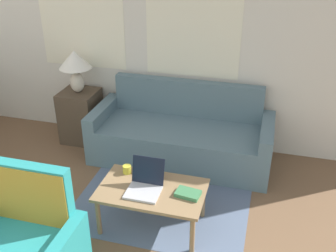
{
  "coord_description": "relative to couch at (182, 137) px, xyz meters",
  "views": [
    {
      "loc": [
        1.51,
        -0.31,
        2.53
      ],
      "look_at": [
        0.61,
        3.0,
        0.75
      ],
      "focal_mm": 42.0,
      "sensor_mm": 36.0,
      "label": 1
    }
  ],
  "objects": [
    {
      "name": "coffee_table",
      "position": [
        0.02,
        -1.25,
        0.09
      ],
      "size": [
        0.96,
        0.59,
        0.41
      ],
      "color": "#8E704C",
      "rests_on": "ground_plane"
    },
    {
      "name": "side_table",
      "position": [
        -1.35,
        0.1,
        0.06
      ],
      "size": [
        0.45,
        0.45,
        0.66
      ],
      "color": "#4C3D2D",
      "rests_on": "ground_plane"
    },
    {
      "name": "rug",
      "position": [
        0.02,
        -0.66,
        -0.27
      ],
      "size": [
        1.72,
        1.81,
        0.01
      ],
      "color": "slate",
      "rests_on": "ground_plane"
    },
    {
      "name": "laptop",
      "position": [
        -0.03,
        -1.27,
        0.2
      ],
      "size": [
        0.3,
        0.32,
        0.26
      ],
      "color": "#B7B7BC",
      "rests_on": "coffee_table"
    },
    {
      "name": "table_lamp",
      "position": [
        -1.35,
        0.1,
        0.75
      ],
      "size": [
        0.39,
        0.39,
        0.52
      ],
      "color": "beige",
      "rests_on": "side_table"
    },
    {
      "name": "cup_navy",
      "position": [
        -0.28,
        -1.06,
        0.18
      ],
      "size": [
        0.08,
        0.08,
        0.08
      ],
      "color": "gold",
      "rests_on": "coffee_table"
    },
    {
      "name": "book_red",
      "position": [
        0.35,
        -1.25,
        0.16
      ],
      "size": [
        0.23,
        0.17,
        0.04
      ],
      "color": "#3D7A4C",
      "rests_on": "coffee_table"
    },
    {
      "name": "wall_back",
      "position": [
        -0.6,
        0.43,
        1.03
      ],
      "size": [
        6.53,
        0.06,
        2.6
      ],
      "color": "silver",
      "rests_on": "ground_plane"
    },
    {
      "name": "couch",
      "position": [
        0.0,
        0.0,
        0.0
      ],
      "size": [
        2.07,
        0.82,
        0.88
      ],
      "color": "slate",
      "rests_on": "ground_plane"
    }
  ]
}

